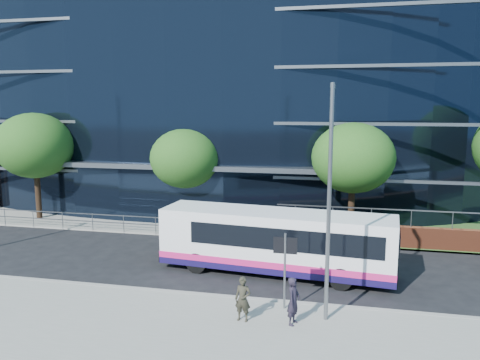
% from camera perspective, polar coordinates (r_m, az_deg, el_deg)
% --- Properties ---
extents(ground, '(200.00, 200.00, 0.00)m').
position_cam_1_polar(ground, '(20.12, -7.17, -12.65)').
color(ground, black).
rests_on(ground, ground).
extents(pavement_near, '(80.00, 8.00, 0.15)m').
position_cam_1_polar(pavement_near, '(15.90, -13.49, -18.72)').
color(pavement_near, gray).
rests_on(pavement_near, ground).
extents(kerb, '(80.00, 0.25, 0.16)m').
position_cam_1_polar(kerb, '(19.22, -8.19, -13.48)').
color(kerb, gray).
rests_on(kerb, ground).
extents(yellow_line_outer, '(80.00, 0.08, 0.01)m').
position_cam_1_polar(yellow_line_outer, '(19.42, -7.98, -13.47)').
color(yellow_line_outer, gold).
rests_on(yellow_line_outer, ground).
extents(yellow_line_inner, '(80.00, 0.08, 0.01)m').
position_cam_1_polar(yellow_line_inner, '(19.55, -7.82, -13.31)').
color(yellow_line_inner, gold).
rests_on(yellow_line_inner, ground).
extents(far_forecourt, '(50.00, 8.00, 0.10)m').
position_cam_1_polar(far_forecourt, '(32.00, -10.81, -4.42)').
color(far_forecourt, gray).
rests_on(far_forecourt, ground).
extents(glass_office, '(44.00, 23.10, 16.00)m').
position_cam_1_polar(glass_office, '(39.82, -2.84, 9.87)').
color(glass_office, black).
rests_on(glass_office, ground).
extents(guard_railings, '(24.00, 0.05, 1.10)m').
position_cam_1_polar(guard_railings, '(29.22, -17.55, -4.43)').
color(guard_railings, slate).
rests_on(guard_railings, ground).
extents(street_sign, '(0.85, 0.09, 2.80)m').
position_cam_1_polar(street_sign, '(16.96, 5.52, -9.09)').
color(street_sign, slate).
rests_on(street_sign, pavement_near).
extents(tree_far_a, '(4.95, 4.95, 6.98)m').
position_cam_1_polar(tree_far_a, '(32.98, -23.74, 3.84)').
color(tree_far_a, black).
rests_on(tree_far_a, ground).
extents(tree_far_b, '(4.29, 4.29, 6.05)m').
position_cam_1_polar(tree_far_b, '(28.84, -6.72, 2.60)').
color(tree_far_b, black).
rests_on(tree_far_b, ground).
extents(tree_far_c, '(4.62, 4.62, 6.51)m').
position_cam_1_polar(tree_far_c, '(26.77, 13.62, 2.61)').
color(tree_far_c, black).
rests_on(tree_far_c, ground).
extents(streetlight_east, '(0.15, 0.77, 8.00)m').
position_cam_1_polar(streetlight_east, '(15.72, 10.83, -2.03)').
color(streetlight_east, slate).
rests_on(streetlight_east, pavement_near).
extents(city_bus, '(10.55, 3.43, 2.80)m').
position_cam_1_polar(city_bus, '(20.92, 4.60, -7.45)').
color(city_bus, white).
rests_on(city_bus, ground).
extents(pedestrian, '(0.54, 0.68, 1.63)m').
position_cam_1_polar(pedestrian, '(16.23, 6.54, -14.44)').
color(pedestrian, black).
rests_on(pedestrian, pavement_near).
extents(pedestrian_b, '(0.60, 0.43, 1.54)m').
position_cam_1_polar(pedestrian_b, '(16.38, 0.36, -14.31)').
color(pedestrian_b, '#302D21').
rests_on(pedestrian_b, pavement_near).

